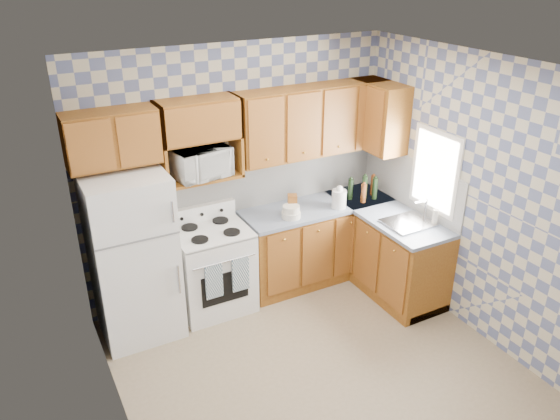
{
  "coord_description": "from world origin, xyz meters",
  "views": [
    {
      "loc": [
        -2.16,
        -3.39,
        3.46
      ],
      "look_at": [
        0.05,
        0.75,
        1.25
      ],
      "focal_mm": 35.0,
      "sensor_mm": 36.0,
      "label": 1
    }
  ],
  "objects_px": {
    "microwave": "(201,163)",
    "electric_kettle": "(339,199)",
    "stove_body": "(213,270)",
    "refrigerator": "(133,257)"
  },
  "relations": [
    {
      "from": "stove_body",
      "to": "electric_kettle",
      "type": "height_order",
      "value": "electric_kettle"
    },
    {
      "from": "microwave",
      "to": "electric_kettle",
      "type": "distance_m",
      "value": 1.59
    },
    {
      "from": "microwave",
      "to": "electric_kettle",
      "type": "xyz_separation_m",
      "value": [
        1.46,
        -0.3,
        -0.58
      ]
    },
    {
      "from": "stove_body",
      "to": "microwave",
      "type": "bearing_deg",
      "value": 90.11
    },
    {
      "from": "electric_kettle",
      "to": "stove_body",
      "type": "bearing_deg",
      "value": 174.15
    },
    {
      "from": "refrigerator",
      "to": "stove_body",
      "type": "height_order",
      "value": "refrigerator"
    },
    {
      "from": "stove_body",
      "to": "electric_kettle",
      "type": "relative_size",
      "value": 4.44
    },
    {
      "from": "refrigerator",
      "to": "microwave",
      "type": "xyz_separation_m",
      "value": [
        0.8,
        0.18,
        0.76
      ]
    },
    {
      "from": "microwave",
      "to": "electric_kettle",
      "type": "relative_size",
      "value": 2.67
    },
    {
      "from": "refrigerator",
      "to": "microwave",
      "type": "relative_size",
      "value": 3.1
    }
  ]
}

